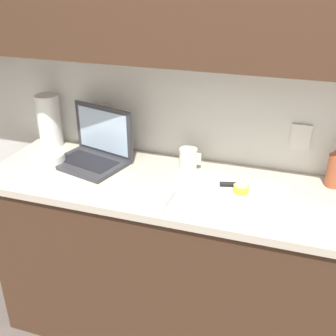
{
  "coord_description": "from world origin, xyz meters",
  "views": [
    {
      "loc": [
        0.15,
        -1.59,
        1.81
      ],
      "look_at": [
        -0.37,
        -0.01,
        0.98
      ],
      "focal_mm": 45.0,
      "sensor_mm": 36.0,
      "label": 1
    }
  ],
  "objects_px": {
    "bottle_oil_tall": "(336,167)",
    "bowl_white": "(48,158)",
    "measuring_cup": "(188,158)",
    "paper_towel_roll": "(49,121)",
    "laptop": "(95,150)",
    "knife": "(239,185)",
    "cutting_board": "(244,191)",
    "lemon_half_cut": "(241,189)"
  },
  "relations": [
    {
      "from": "bottle_oil_tall",
      "to": "knife",
      "type": "bearing_deg",
      "value": -158.59
    },
    {
      "from": "lemon_half_cut",
      "to": "measuring_cup",
      "type": "height_order",
      "value": "measuring_cup"
    },
    {
      "from": "measuring_cup",
      "to": "knife",
      "type": "bearing_deg",
      "value": -25.4
    },
    {
      "from": "paper_towel_roll",
      "to": "measuring_cup",
      "type": "bearing_deg",
      "value": -2.87
    },
    {
      "from": "bottle_oil_tall",
      "to": "bowl_white",
      "type": "height_order",
      "value": "bottle_oil_tall"
    },
    {
      "from": "laptop",
      "to": "measuring_cup",
      "type": "height_order",
      "value": "laptop"
    },
    {
      "from": "lemon_half_cut",
      "to": "bowl_white",
      "type": "xyz_separation_m",
      "value": [
        -0.95,
        0.01,
        0.0
      ]
    },
    {
      "from": "laptop",
      "to": "knife",
      "type": "height_order",
      "value": "laptop"
    },
    {
      "from": "laptop",
      "to": "lemon_half_cut",
      "type": "bearing_deg",
      "value": 7.18
    },
    {
      "from": "cutting_board",
      "to": "lemon_half_cut",
      "type": "bearing_deg",
      "value": -113.29
    },
    {
      "from": "lemon_half_cut",
      "to": "bottle_oil_tall",
      "type": "relative_size",
      "value": 0.32
    },
    {
      "from": "laptop",
      "to": "measuring_cup",
      "type": "xyz_separation_m",
      "value": [
        0.46,
        0.08,
        -0.01
      ]
    },
    {
      "from": "measuring_cup",
      "to": "paper_towel_roll",
      "type": "xyz_separation_m",
      "value": [
        -0.78,
        0.04,
        0.09
      ]
    },
    {
      "from": "cutting_board",
      "to": "measuring_cup",
      "type": "relative_size",
      "value": 3.24
    },
    {
      "from": "knife",
      "to": "measuring_cup",
      "type": "relative_size",
      "value": 2.37
    },
    {
      "from": "paper_towel_roll",
      "to": "bottle_oil_tall",
      "type": "bearing_deg",
      "value": -0.47
    },
    {
      "from": "paper_towel_roll",
      "to": "knife",
      "type": "bearing_deg",
      "value": -9.01
    },
    {
      "from": "knife",
      "to": "paper_towel_roll",
      "type": "xyz_separation_m",
      "value": [
        -1.04,
        0.17,
        0.12
      ]
    },
    {
      "from": "paper_towel_roll",
      "to": "lemon_half_cut",
      "type": "bearing_deg",
      "value": -11.49
    },
    {
      "from": "lemon_half_cut",
      "to": "bowl_white",
      "type": "height_order",
      "value": "bowl_white"
    },
    {
      "from": "paper_towel_roll",
      "to": "laptop",
      "type": "bearing_deg",
      "value": -19.91
    },
    {
      "from": "measuring_cup",
      "to": "paper_towel_roll",
      "type": "bearing_deg",
      "value": 177.13
    },
    {
      "from": "bottle_oil_tall",
      "to": "bowl_white",
      "type": "distance_m",
      "value": 1.35
    },
    {
      "from": "lemon_half_cut",
      "to": "bowl_white",
      "type": "relative_size",
      "value": 0.38
    },
    {
      "from": "laptop",
      "to": "cutting_board",
      "type": "xyz_separation_m",
      "value": [
        0.75,
        -0.08,
        -0.06
      ]
    },
    {
      "from": "knife",
      "to": "bottle_oil_tall",
      "type": "bearing_deg",
      "value": 6.44
    },
    {
      "from": "knife",
      "to": "bottle_oil_tall",
      "type": "height_order",
      "value": "bottle_oil_tall"
    },
    {
      "from": "knife",
      "to": "bowl_white",
      "type": "bearing_deg",
      "value": 167.71
    },
    {
      "from": "knife",
      "to": "lemon_half_cut",
      "type": "relative_size",
      "value": 3.8
    },
    {
      "from": "cutting_board",
      "to": "lemon_half_cut",
      "type": "height_order",
      "value": "lemon_half_cut"
    },
    {
      "from": "measuring_cup",
      "to": "bowl_white",
      "type": "distance_m",
      "value": 0.69
    },
    {
      "from": "laptop",
      "to": "bowl_white",
      "type": "distance_m",
      "value": 0.23
    },
    {
      "from": "measuring_cup",
      "to": "bowl_white",
      "type": "bearing_deg",
      "value": -165.72
    },
    {
      "from": "bottle_oil_tall",
      "to": "measuring_cup",
      "type": "height_order",
      "value": "bottle_oil_tall"
    },
    {
      "from": "knife",
      "to": "laptop",
      "type": "bearing_deg",
      "value": 161.09
    },
    {
      "from": "laptop",
      "to": "bowl_white",
      "type": "relative_size",
      "value": 2.28
    },
    {
      "from": "cutting_board",
      "to": "measuring_cup",
      "type": "distance_m",
      "value": 0.33
    },
    {
      "from": "lemon_half_cut",
      "to": "bottle_oil_tall",
      "type": "height_order",
      "value": "bottle_oil_tall"
    },
    {
      "from": "knife",
      "to": "cutting_board",
      "type": "bearing_deg",
      "value": -62.35
    },
    {
      "from": "measuring_cup",
      "to": "cutting_board",
      "type": "bearing_deg",
      "value": -27.91
    },
    {
      "from": "knife",
      "to": "bowl_white",
      "type": "distance_m",
      "value": 0.94
    },
    {
      "from": "measuring_cup",
      "to": "bowl_white",
      "type": "xyz_separation_m",
      "value": [
        -0.67,
        -0.17,
        -0.02
      ]
    }
  ]
}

